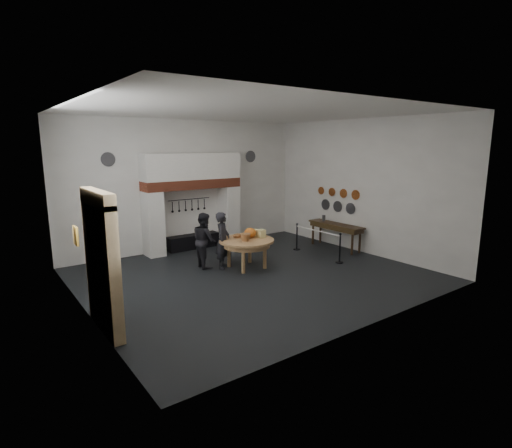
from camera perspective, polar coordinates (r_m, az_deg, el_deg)
floor at (r=11.44m, az=-0.27°, el=-7.30°), size 9.00×8.00×0.02m
ceiling at (r=10.88m, az=-0.30°, el=15.79°), size 9.00×8.00×0.02m
wall_back at (r=14.35m, az=-9.73°, el=5.52°), size 9.00×0.02×4.50m
wall_front at (r=8.08m, az=16.58°, el=0.90°), size 9.00×0.02×4.50m
wall_left at (r=9.09m, az=-23.94°, el=1.50°), size 0.02×8.00×4.50m
wall_right at (r=14.04m, az=14.83°, el=5.19°), size 0.02×8.00×4.50m
chimney_pier_left at (r=13.61m, az=-14.46°, el=0.02°), size 0.55×0.70×2.15m
chimney_pier_right at (r=14.92m, az=-3.91°, el=1.32°), size 0.55×0.70×2.15m
hearth_brick_band at (r=14.03m, az=-9.10°, el=5.66°), size 3.50×0.72×0.32m
chimney_hood at (r=13.99m, az=-9.17°, el=8.15°), size 3.50×0.70×0.90m
iron_range at (r=14.44m, az=-8.97°, el=-2.48°), size 1.90×0.45×0.50m
utensil_rail at (r=14.34m, az=-9.52°, el=3.51°), size 1.60×0.02×0.02m
door_recess at (r=8.36m, az=-21.69°, el=-6.15°), size 0.04×1.10×2.50m
door_jamb_near at (r=7.72m, az=-19.73°, el=-7.04°), size 0.22×0.30×2.60m
door_jamb_far at (r=9.02m, az=-22.30°, el=-4.62°), size 0.22×0.30×2.60m
door_lintel at (r=8.10m, az=-21.79°, el=3.45°), size 0.22×1.70×0.30m
wall_plaque at (r=9.99m, az=-24.37°, el=-1.54°), size 0.05×0.34×0.44m
work_table at (r=11.89m, az=-1.35°, el=-2.37°), size 2.01×2.01×0.07m
pumpkin at (r=12.04m, az=-0.84°, el=-1.27°), size 0.36×0.36×0.31m
cheese_block_big at (r=12.10m, az=0.73°, el=-1.37°), size 0.22×0.22×0.24m
cheese_block_small at (r=12.33m, az=-0.18°, el=-1.23°), size 0.18×0.18×0.20m
wicker_basket at (r=11.66m, az=-1.54°, el=-1.92°), size 0.39×0.39×0.22m
bread_loaf at (r=12.10m, az=-2.69°, el=-1.66°), size 0.31×0.18×0.13m
visitor_near at (r=11.92m, az=-4.77°, el=-2.33°), size 0.73×0.72×1.70m
visitor_far at (r=12.07m, az=-7.38°, el=-2.29°), size 0.72×0.88×1.67m
side_table at (r=14.40m, az=11.34°, el=-0.07°), size 0.55×2.20×0.06m
pewter_jug at (r=14.78m, az=9.65°, el=0.83°), size 0.12×0.12×0.22m
copper_pan_a at (r=14.17m, az=14.04°, el=4.06°), size 0.03×0.34×0.34m
copper_pan_b at (r=14.52m, az=12.38°, el=4.30°), size 0.03×0.32×0.32m
copper_pan_c at (r=14.89m, az=10.79°, el=4.52°), size 0.03×0.30×0.30m
copper_pan_d at (r=15.27m, az=9.28°, el=4.74°), size 0.03×0.28×0.28m
pewter_plate_left at (r=14.36m, az=13.34°, el=2.17°), size 0.03×0.40×0.40m
pewter_plate_mid at (r=14.75m, az=11.57°, el=2.47°), size 0.03×0.40×0.40m
pewter_plate_right at (r=15.16m, az=9.90°, el=2.76°), size 0.03×0.40×0.40m
pewter_plate_back_left at (r=13.27m, az=-20.39°, el=8.65°), size 0.44×0.03×0.44m
pewter_plate_back_right at (r=15.65m, az=-0.78°, el=9.62°), size 0.44×0.03×0.44m
barrier_post_near at (r=12.74m, az=11.89°, el=-3.50°), size 0.05×0.05×0.90m
barrier_post_far at (r=14.11m, az=5.87°, el=-1.88°), size 0.05×0.05×0.90m
barrier_rope at (r=13.32m, az=8.78°, el=-0.98°), size 0.04×2.00×0.04m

